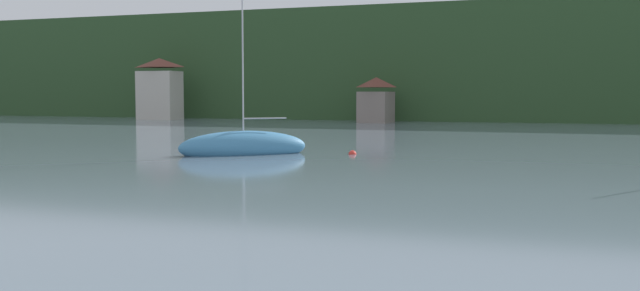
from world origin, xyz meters
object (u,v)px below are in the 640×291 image
Objects in this scene: shore_building_westcentral at (376,101)px; sailboat_far_9 at (243,147)px; shore_building_west at (160,90)px; mooring_buoy_near at (352,154)px.

sailboat_far_9 is (4.98, -49.95, -2.42)m from shore_building_westcentral.
mooring_buoy_near is at bearing -46.51° from shore_building_west.
sailboat_far_9 is at bearing -84.31° from shore_building_westcentral.
mooring_buoy_near is (11.55, -47.49, -2.91)m from shore_building_westcentral.
sailboat_far_9 is 7.04m from mooring_buoy_near.
sailboat_far_9 reaches higher than mooring_buoy_near.
mooring_buoy_near is at bearing 160.05° from sailboat_far_9.
shore_building_west is 32.80m from shore_building_westcentral.
shore_building_west is 64.53m from mooring_buoy_near.
shore_building_west reaches higher than mooring_buoy_near.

